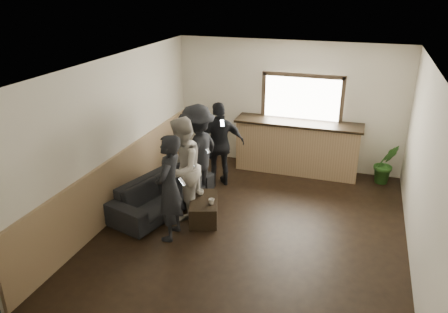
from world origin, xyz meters
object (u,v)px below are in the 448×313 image
(cup_a, at_px, (200,192))
(person_c, at_px, (197,153))
(cup_b, at_px, (212,202))
(bar_counter, at_px, (297,144))
(person_d, at_px, (220,145))
(sofa, at_px, (163,193))
(coffee_table, at_px, (204,209))
(person_b, at_px, (182,169))
(person_a, at_px, (169,188))
(potted_plant, at_px, (386,164))

(cup_a, height_order, person_c, person_c)
(cup_b, bearing_deg, person_c, 124.46)
(bar_counter, relative_size, person_d, 1.54)
(sofa, relative_size, cup_a, 17.97)
(coffee_table, height_order, cup_a, cup_a)
(person_b, distance_m, person_c, 0.73)
(sofa, height_order, person_c, person_c)
(sofa, relative_size, coffee_table, 2.47)
(coffee_table, xyz_separation_m, person_b, (-0.40, 0.00, 0.73))
(person_a, bearing_deg, person_d, 172.67)
(sofa, bearing_deg, person_a, -130.59)
(bar_counter, xyz_separation_m, person_a, (-1.52, -3.31, 0.25))
(sofa, xyz_separation_m, person_d, (0.67, 1.31, 0.57))
(cup_a, bearing_deg, person_d, 92.85)
(person_a, height_order, person_c, person_c)
(potted_plant, height_order, person_c, person_c)
(person_c, bearing_deg, cup_b, 44.12)
(bar_counter, bearing_deg, coffee_table, -115.02)
(potted_plant, bearing_deg, person_a, -135.98)
(coffee_table, relative_size, cup_b, 8.21)
(potted_plant, xyz_separation_m, person_d, (-3.24, -1.12, 0.45))
(cup_a, relative_size, potted_plant, 0.14)
(potted_plant, distance_m, person_d, 3.46)
(cup_a, height_order, potted_plant, potted_plant)
(coffee_table, bearing_deg, bar_counter, 64.98)
(coffee_table, distance_m, person_a, 1.04)
(person_c, bearing_deg, sofa, -26.75)
(potted_plant, bearing_deg, sofa, -148.11)
(cup_b, distance_m, person_a, 0.90)
(coffee_table, height_order, cup_b, cup_b)
(person_a, distance_m, person_d, 2.14)
(person_b, bearing_deg, sofa, -108.25)
(coffee_table, bearing_deg, person_a, -113.66)
(bar_counter, xyz_separation_m, sofa, (-2.06, -2.48, -0.33))
(sofa, relative_size, cup_b, 20.30)
(coffee_table, xyz_separation_m, cup_a, (-0.12, 0.16, 0.24))
(potted_plant, bearing_deg, coffee_table, -140.16)
(person_b, bearing_deg, person_a, 3.71)
(bar_counter, distance_m, cup_a, 2.79)
(person_d, bearing_deg, person_a, 54.35)
(sofa, distance_m, coffee_table, 0.86)
(sofa, distance_m, person_d, 1.58)
(person_b, distance_m, person_d, 1.45)
(bar_counter, xyz_separation_m, cup_a, (-1.33, -2.45, -0.21))
(coffee_table, relative_size, person_a, 0.48)
(person_b, bearing_deg, bar_counter, 144.73)
(person_b, xyz_separation_m, person_c, (0.00, 0.73, 0.02))
(cup_b, xyz_separation_m, potted_plant, (2.87, 2.67, 0.00))
(cup_a, bearing_deg, person_c, 115.44)
(cup_a, relative_size, person_d, 0.07)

